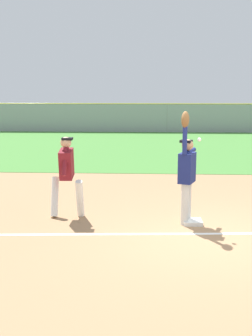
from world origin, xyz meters
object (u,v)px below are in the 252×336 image
at_px(fielder, 187,169).
at_px(parked_car_green, 134,118).
at_px(parked_car_tan, 218,118).
at_px(runner, 67,171).
at_px(first_base, 192,222).
at_px(baseball, 199,140).
at_px(parked_car_black, 57,117).

xyz_separation_m(fielder, parked_car_green, (-1.85, 23.30, -0.45)).
height_order(fielder, parked_car_tan, fielder).
distance_m(fielder, runner, 2.51).
height_order(runner, parked_car_tan, runner).
bearing_deg(runner, fielder, -9.94).
bearing_deg(first_base, parked_car_green, 94.87).
distance_m(first_base, fielder, 1.09).
bearing_deg(runner, parked_car_green, 86.36).
height_order(baseball, parked_car_black, baseball).
distance_m(parked_car_green, parked_car_tan, 6.14).
relative_size(fielder, parked_car_green, 0.52).
height_order(first_base, parked_car_green, parked_car_green).
distance_m(fielder, parked_car_black, 25.28).
bearing_deg(first_base, parked_car_tan, 80.13).
bearing_deg(fielder, baseball, 152.93).
distance_m(baseball, parked_car_black, 25.57).
distance_m(first_base, parked_car_black, 25.35).
relative_size(fielder, baseball, 30.81).
xyz_separation_m(parked_car_black, parked_car_green, (5.81, -0.80, 0.00)).
bearing_deg(parked_car_tan, runner, -105.53).
xyz_separation_m(runner, parked_car_tan, (6.76, 23.42, -0.32)).
relative_size(first_base, runner, 0.22).
distance_m(first_base, baseball, 1.71).
relative_size(runner, parked_car_green, 0.39).
bearing_deg(fielder, parked_car_green, -65.65).
height_order(fielder, baseball, fielder).
bearing_deg(parked_car_black, runner, -73.16).
bearing_deg(parked_car_green, parked_car_tan, 4.23).
relative_size(parked_car_green, parked_car_tan, 1.00).
height_order(fielder, parked_car_green, fielder).
relative_size(fielder, parked_car_tan, 0.52).
xyz_separation_m(parked_car_black, parked_car_tan, (11.93, -0.33, 0.00)).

